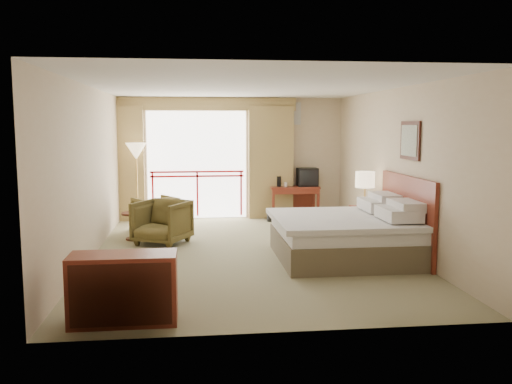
{
  "coord_description": "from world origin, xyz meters",
  "views": [
    {
      "loc": [
        -0.88,
        -8.71,
        2.09
      ],
      "look_at": [
        0.18,
        0.4,
        0.95
      ],
      "focal_mm": 38.0,
      "sensor_mm": 36.0,
      "label": 1
    }
  ],
  "objects": [
    {
      "name": "wall_front",
      "position": [
        0.0,
        -3.5,
        1.35
      ],
      "size": [
        5.0,
        0.0,
        5.0
      ],
      "primitive_type": "plane",
      "rotation": [
        -1.57,
        0.0,
        0.0
      ],
      "color": "beige",
      "rests_on": "ground"
    },
    {
      "name": "dresser",
      "position": [
        -1.63,
        -3.04,
        0.37
      ],
      "size": [
        1.12,
        0.47,
        0.75
      ],
      "rotation": [
        0.0,
        0.0,
        0.0
      ],
      "color": "maroon",
      "rests_on": "floor"
    },
    {
      "name": "headboard",
      "position": [
        2.46,
        -0.6,
        0.65
      ],
      "size": [
        0.06,
        2.1,
        1.3
      ],
      "primitive_type": "cube",
      "color": "maroon",
      "rests_on": "wall_right"
    },
    {
      "name": "curtain_left",
      "position": [
        -2.45,
        3.35,
        1.25
      ],
      "size": [
        1.0,
        0.26,
        2.5
      ],
      "primitive_type": "cube",
      "color": "olive",
      "rests_on": "wall_back"
    },
    {
      "name": "valance",
      "position": [
        -0.8,
        3.38,
        2.55
      ],
      "size": [
        4.4,
        0.22,
        0.28
      ],
      "primitive_type": "cube",
      "color": "olive",
      "rests_on": "wall_back"
    },
    {
      "name": "nightstand",
      "position": [
        2.2,
        0.68,
        0.31
      ],
      "size": [
        0.46,
        0.54,
        0.62
      ],
      "primitive_type": "cube",
      "rotation": [
        0.0,
        0.0,
        0.06
      ],
      "color": "maroon",
      "rests_on": "floor"
    },
    {
      "name": "phone",
      "position": [
        2.15,
        0.53,
        0.66
      ],
      "size": [
        0.2,
        0.17,
        0.09
      ],
      "primitive_type": "cube",
      "rotation": [
        0.0,
        0.0,
        -0.09
      ],
      "color": "black",
      "rests_on": "nightstand"
    },
    {
      "name": "coffee_maker",
      "position": [
        1.02,
        3.24,
        0.83
      ],
      "size": [
        0.14,
        0.14,
        0.23
      ],
      "primitive_type": "cylinder",
      "rotation": [
        0.0,
        0.0,
        0.33
      ],
      "color": "black",
      "rests_on": "desk"
    },
    {
      "name": "floor_lamp",
      "position": [
        -2.08,
        2.92,
        1.48
      ],
      "size": [
        0.44,
        0.44,
        1.72
      ],
      "rotation": [
        0.0,
        0.0,
        0.22
      ],
      "color": "tan",
      "rests_on": "floor"
    },
    {
      "name": "ceiling",
      "position": [
        0.0,
        0.0,
        2.7
      ],
      "size": [
        7.0,
        7.0,
        0.0
      ],
      "primitive_type": "plane",
      "rotation": [
        3.14,
        0.0,
        0.0
      ],
      "color": "white",
      "rests_on": "wall_back"
    },
    {
      "name": "curtain_right",
      "position": [
        0.85,
        3.35,
        1.25
      ],
      "size": [
        1.0,
        0.26,
        2.5
      ],
      "primitive_type": "cube",
      "color": "olive",
      "rests_on": "wall_back"
    },
    {
      "name": "desk",
      "position": [
        1.37,
        3.29,
        0.56
      ],
      "size": [
        1.1,
        0.53,
        0.72
      ],
      "rotation": [
        0.0,
        0.0,
        0.08
      ],
      "color": "maroon",
      "rests_on": "floor"
    },
    {
      "name": "armchair_far",
      "position": [
        -1.65,
        2.12,
        0.0
      ],
      "size": [
        1.01,
        1.02,
        0.68
      ],
      "primitive_type": "imported",
      "rotation": [
        0.0,
        0.0,
        -2.58
      ],
      "color": "#493E1D",
      "rests_on": "floor"
    },
    {
      "name": "balcony_railing",
      "position": [
        -0.8,
        3.46,
        0.81
      ],
      "size": [
        2.09,
        0.03,
        1.02
      ],
      "color": "#A70E12",
      "rests_on": "wall_back"
    },
    {
      "name": "tv",
      "position": [
        1.67,
        3.24,
        0.92
      ],
      "size": [
        0.45,
        0.36,
        0.41
      ],
      "rotation": [
        0.0,
        0.0,
        -0.13
      ],
      "color": "black",
      "rests_on": "desk"
    },
    {
      "name": "bed",
      "position": [
        1.5,
        -0.6,
        0.38
      ],
      "size": [
        2.13,
        2.06,
        0.97
      ],
      "color": "brown",
      "rests_on": "floor"
    },
    {
      "name": "book",
      "position": [
        -1.97,
        1.24,
        0.5
      ],
      "size": [
        0.17,
        0.22,
        0.02
      ],
      "primitive_type": "imported",
      "rotation": [
        0.0,
        0.0,
        0.06
      ],
      "color": "white",
      "rests_on": "side_table"
    },
    {
      "name": "floor",
      "position": [
        0.0,
        0.0,
        0.0
      ],
      "size": [
        7.0,
        7.0,
        0.0
      ],
      "primitive_type": "plane",
      "color": "#85805B",
      "rests_on": "ground"
    },
    {
      "name": "side_table",
      "position": [
        -1.97,
        1.24,
        0.34
      ],
      "size": [
        0.46,
        0.46,
        0.5
      ],
      "rotation": [
        0.0,
        0.0,
        -0.38
      ],
      "color": "black",
      "rests_on": "floor"
    },
    {
      "name": "cup",
      "position": [
        1.17,
        3.19,
        0.77
      ],
      "size": [
        0.07,
        0.07,
        0.1
      ],
      "primitive_type": "cylinder",
      "rotation": [
        0.0,
        0.0,
        -0.06
      ],
      "color": "white",
      "rests_on": "desk"
    },
    {
      "name": "framed_art",
      "position": [
        2.47,
        -0.6,
        1.85
      ],
      "size": [
        0.04,
        0.72,
        0.6
      ],
      "color": "black",
      "rests_on": "wall_right"
    },
    {
      "name": "wastebasket",
      "position": [
        0.81,
        2.83,
        0.14
      ],
      "size": [
        0.25,
        0.25,
        0.28
      ],
      "primitive_type": "cylinder",
      "rotation": [
        0.0,
        0.0,
        0.11
      ],
      "color": "black",
      "rests_on": "floor"
    },
    {
      "name": "table_lamp",
      "position": [
        2.2,
        0.73,
        1.1
      ],
      "size": [
        0.35,
        0.35,
        0.62
      ],
      "rotation": [
        0.0,
        0.0,
        -0.36
      ],
      "color": "tan",
      "rests_on": "nightstand"
    },
    {
      "name": "wall_right",
      "position": [
        2.5,
        0.0,
        1.35
      ],
      "size": [
        0.0,
        7.0,
        7.0
      ],
      "primitive_type": "plane",
      "rotation": [
        1.57,
        0.0,
        -1.57
      ],
      "color": "beige",
      "rests_on": "ground"
    },
    {
      "name": "wall_left",
      "position": [
        -2.5,
        0.0,
        1.35
      ],
      "size": [
        0.0,
        7.0,
        7.0
      ],
      "primitive_type": "plane",
      "rotation": [
        1.57,
        0.0,
        1.57
      ],
      "color": "beige",
      "rests_on": "ground"
    },
    {
      "name": "hvac_vent",
      "position": [
        1.3,
        3.47,
        2.35
      ],
      "size": [
        0.5,
        0.04,
        0.5
      ],
      "primitive_type": "cube",
      "color": "silver",
      "rests_on": "wall_back"
    },
    {
      "name": "armchair_near",
      "position": [
        -1.45,
        0.84,
        0.0
      ],
      "size": [
        1.13,
        1.14,
        0.77
      ],
      "primitive_type": "imported",
      "rotation": [
        0.0,
        0.0,
        -0.5
      ],
      "color": "#493E1D",
      "rests_on": "floor"
    },
    {
      "name": "balcony_door",
      "position": [
        -0.8,
        3.48,
        1.2
      ],
      "size": [
        2.4,
        0.0,
        2.4
      ],
      "primitive_type": "plane",
      "rotation": [
        1.57,
        0.0,
        0.0
      ],
      "color": "white",
      "rests_on": "wall_back"
    },
    {
      "name": "wall_back",
      "position": [
        0.0,
        3.5,
        1.35
      ],
      "size": [
        5.0,
        0.0,
        5.0
      ],
      "primitive_type": "plane",
      "rotation": [
        1.57,
        0.0,
        0.0
      ],
      "color": "beige",
      "rests_on": "ground"
    }
  ]
}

